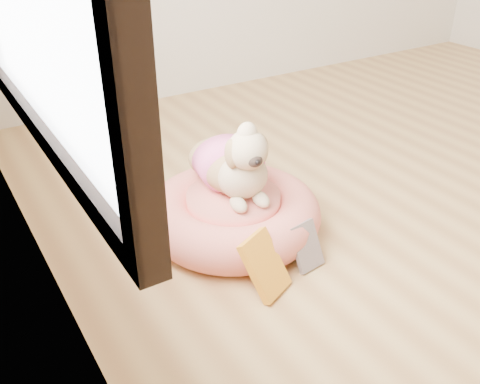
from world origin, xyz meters
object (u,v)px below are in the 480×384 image
pet_bed (233,214)px  dog (233,151)px  book_yellow (265,265)px  book_white (307,246)px

pet_bed → dog: (0.02, 0.03, 0.26)m
book_yellow → book_white: 0.21m
book_white → dog: bearing=96.9°
pet_bed → book_white: bearing=-70.6°
book_yellow → book_white: bearing=-14.4°
pet_bed → dog: size_ratio=1.52×
dog → pet_bed: bearing=-114.5°
pet_bed → book_yellow: (-0.09, -0.36, 0.02)m
dog → book_yellow: 0.48m
dog → book_yellow: bearing=-97.9°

